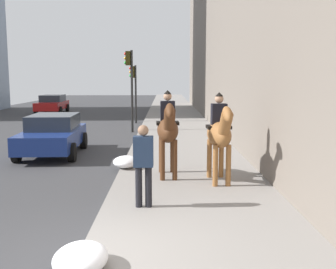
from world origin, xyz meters
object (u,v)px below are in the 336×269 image
at_px(mounted_horse_far, 220,133).
at_px(pedestrian_greeting, 143,160).
at_px(mounted_horse_near, 168,129).
at_px(car_mid_lane, 53,134).
at_px(traffic_light_near_curb, 130,78).
at_px(car_near_lane, 52,104).
at_px(traffic_light_far_curb, 134,84).

bearing_deg(mounted_horse_far, pedestrian_greeting, -45.58).
bearing_deg(mounted_horse_far, mounted_horse_near, -117.93).
height_order(pedestrian_greeting, car_mid_lane, pedestrian_greeting).
bearing_deg(traffic_light_near_curb, mounted_horse_near, -169.59).
xyz_separation_m(pedestrian_greeting, car_mid_lane, (6.43, 3.60, -0.34)).
relative_size(mounted_horse_near, pedestrian_greeting, 1.36).
bearing_deg(car_mid_lane, pedestrian_greeting, 26.42).
relative_size(pedestrian_greeting, car_near_lane, 0.37).
height_order(mounted_horse_near, mounted_horse_far, mounted_horse_near).
bearing_deg(traffic_light_near_curb, traffic_light_far_curb, 1.68).
bearing_deg(mounted_horse_near, pedestrian_greeting, -14.05).
bearing_deg(traffic_light_near_curb, car_near_lane, 31.92).
xyz_separation_m(mounted_horse_near, mounted_horse_far, (-0.60, -1.29, -0.03)).
bearing_deg(pedestrian_greeting, mounted_horse_far, -41.87).
xyz_separation_m(mounted_horse_near, traffic_light_far_curb, (14.17, 1.95, 0.96)).
bearing_deg(car_near_lane, mounted_horse_near, 19.94).
relative_size(car_near_lane, car_mid_lane, 1.10).
height_order(traffic_light_near_curb, traffic_light_far_curb, traffic_light_near_curb).
relative_size(mounted_horse_far, traffic_light_far_curb, 0.65).
relative_size(car_mid_lane, traffic_light_far_curb, 1.21).
bearing_deg(traffic_light_far_curb, mounted_horse_far, -167.60).
height_order(car_near_lane, car_mid_lane, same).
xyz_separation_m(mounted_horse_far, traffic_light_far_curb, (14.76, 3.25, 0.99)).
relative_size(car_mid_lane, traffic_light_near_curb, 1.03).
xyz_separation_m(mounted_horse_near, traffic_light_near_curb, (9.95, 1.83, 1.34)).
relative_size(mounted_horse_near, traffic_light_near_curb, 0.56).
height_order(car_mid_lane, traffic_light_far_curb, traffic_light_far_curb).
distance_m(mounted_horse_far, traffic_light_far_curb, 15.15).
bearing_deg(car_near_lane, pedestrian_greeting, 16.62).
distance_m(pedestrian_greeting, car_near_lane, 25.43).
distance_m(pedestrian_greeting, traffic_light_near_curb, 12.71).
distance_m(car_mid_lane, traffic_light_far_curb, 10.67).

